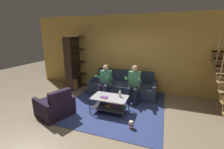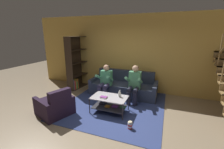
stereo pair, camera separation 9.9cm
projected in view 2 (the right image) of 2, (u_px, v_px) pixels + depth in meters
name	position (u px, v px, depth m)	size (l,w,h in m)	color
ground	(107.00, 120.00, 3.96)	(16.80, 16.80, 0.00)	gray
back_partition	(131.00, 54.00, 5.80)	(8.40, 0.12, 2.90)	gold
couch	(123.00, 87.00, 5.58)	(2.43, 0.88, 0.86)	#313A52
person_seated_left	(105.00, 80.00, 5.19)	(0.50, 0.58, 1.17)	#3B3658
person_seated_right	(134.00, 83.00, 4.84)	(0.50, 0.58, 1.22)	#232435
coffee_table	(110.00, 102.00, 4.30)	(1.00, 0.62, 0.46)	#BBB6BF
area_rug	(116.00, 103.00, 4.90)	(3.00, 3.37, 0.01)	navy
vase	(120.00, 94.00, 4.24)	(0.09, 0.09, 0.19)	silver
book_stack	(104.00, 97.00, 4.19)	(0.21, 0.17, 0.04)	silver
bookshelf	(76.00, 67.00, 6.18)	(0.43, 1.09, 2.10)	#2E2218
armchair	(55.00, 105.00, 4.18)	(1.08, 1.06, 0.79)	black
popcorn_tub	(130.00, 125.00, 3.56)	(0.11, 0.11, 0.20)	red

